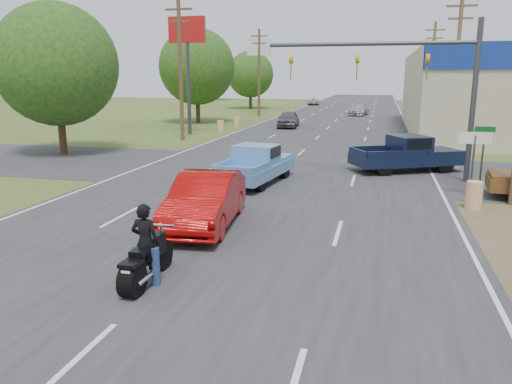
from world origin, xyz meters
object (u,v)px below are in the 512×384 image
(motorcycle, at_px, (145,263))
(distant_car_grey, at_px, (288,119))
(rider, at_px, (146,247))
(distant_car_silver, at_px, (359,110))
(blue_pickup, at_px, (257,164))
(distant_car_white, at_px, (313,101))
(red_convertible, at_px, (205,201))
(navy_pickup, at_px, (409,153))

(motorcycle, distance_m, distant_car_grey, 36.41)
(rider, relative_size, distant_car_silver, 0.38)
(blue_pickup, distance_m, distant_car_silver, 41.74)
(rider, relative_size, blue_pickup, 0.34)
(distant_car_white, bearing_deg, distant_car_grey, 85.37)
(rider, xyz_separation_m, distant_car_silver, (2.24, 53.08, -0.21))
(distant_car_grey, bearing_deg, motorcycle, -89.38)
(blue_pickup, bearing_deg, red_convertible, -81.54)
(distant_car_silver, bearing_deg, blue_pickup, -85.42)
(red_convertible, relative_size, motorcycle, 2.12)
(blue_pickup, distance_m, distant_car_grey, 24.96)
(distant_car_grey, relative_size, distant_car_white, 1.07)
(rider, xyz_separation_m, distant_car_white, (-6.24, 75.16, -0.31))
(rider, relative_size, navy_pickup, 0.31)
(navy_pickup, distance_m, distant_car_grey, 22.53)
(red_convertible, distance_m, rider, 4.61)
(distant_car_white, bearing_deg, blue_pickup, 86.51)
(rider, distance_m, distant_car_white, 75.42)
(motorcycle, bearing_deg, distant_car_grey, 95.60)
(red_convertible, distance_m, navy_pickup, 13.07)
(rider, distance_m, navy_pickup, 17.11)
(distant_car_grey, bearing_deg, distant_car_silver, 66.87)
(navy_pickup, relative_size, distant_car_grey, 1.27)
(rider, height_order, distant_car_white, rider)
(red_convertible, distance_m, distant_car_silver, 48.54)
(rider, bearing_deg, distant_car_grey, -84.38)
(red_convertible, relative_size, blue_pickup, 0.94)
(motorcycle, height_order, distant_car_grey, distant_car_grey)
(red_convertible, relative_size, rider, 2.79)
(motorcycle, xyz_separation_m, distant_car_white, (-6.24, 75.23, 0.05))
(red_convertible, bearing_deg, distant_car_grey, 89.98)
(red_convertible, xyz_separation_m, distant_car_white, (-6.00, 70.56, -0.24))
(navy_pickup, bearing_deg, distant_car_silver, 159.20)
(distant_car_grey, xyz_separation_m, distant_car_silver, (5.62, 16.89, -0.08))
(distant_car_grey, bearing_deg, rider, -89.37)
(blue_pickup, xyz_separation_m, navy_pickup, (6.65, 4.46, 0.04))
(distant_car_silver, height_order, distant_car_white, distant_car_silver)
(distant_car_silver, bearing_deg, red_convertible, -84.88)
(distant_car_white, bearing_deg, red_convertible, 86.04)
(red_convertible, bearing_deg, navy_pickup, 53.94)
(rider, relative_size, distant_car_grey, 0.40)
(blue_pickup, height_order, distant_car_white, blue_pickup)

